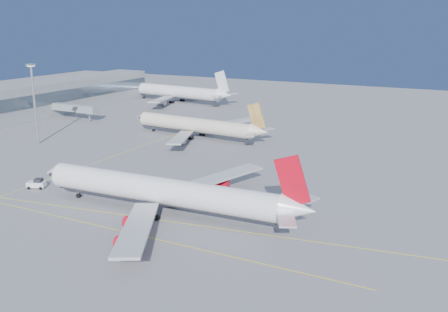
% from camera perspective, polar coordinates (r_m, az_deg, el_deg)
% --- Properties ---
extents(ground, '(500.00, 500.00, 0.00)m').
position_cam_1_polar(ground, '(114.33, -7.03, -6.06)').
color(ground, slate).
rests_on(ground, ground).
extents(terminal, '(18.40, 110.00, 15.00)m').
position_cam_1_polar(terminal, '(248.70, -18.19, 6.56)').
color(terminal, gray).
rests_on(terminal, ground).
extents(jet_bridge, '(23.60, 3.60, 6.90)m').
position_cam_1_polar(jet_bridge, '(224.71, -16.53, 5.26)').
color(jet_bridge, gray).
rests_on(jet_bridge, ground).
extents(taxiway_lines, '(118.86, 140.00, 0.02)m').
position_cam_1_polar(taxiway_lines, '(127.41, -10.92, -3.99)').
color(taxiway_lines, yellow).
rests_on(taxiway_lines, ground).
extents(airliner_virgin, '(67.76, 60.84, 16.72)m').
position_cam_1_polar(airliner_virgin, '(110.17, -6.71, -4.09)').
color(airliner_virgin, white).
rests_on(airliner_virgin, ground).
extents(airliner_etihad, '(58.04, 53.46, 15.14)m').
position_cam_1_polar(airliner_etihad, '(182.22, -3.07, 3.51)').
color(airliner_etihad, beige).
rests_on(airliner_etihad, ground).
extents(airliner_third, '(68.15, 62.44, 18.28)m').
position_cam_1_polar(airliner_third, '(265.53, -5.34, 7.31)').
color(airliner_third, white).
rests_on(airliner_third, ground).
extents(pushback_tug, '(5.01, 4.05, 2.53)m').
position_cam_1_polar(pushback_tug, '(135.86, -20.61, -2.98)').
color(pushback_tug, white).
rests_on(pushback_tug, ground).
extents(light_mast, '(2.38, 2.38, 27.49)m').
position_cam_1_polar(light_mast, '(182.81, -20.90, 6.28)').
color(light_mast, gray).
rests_on(light_mast, ground).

